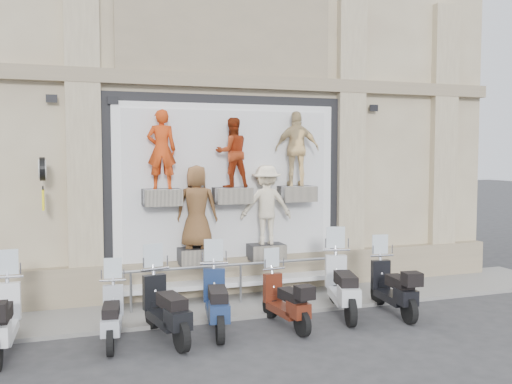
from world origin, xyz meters
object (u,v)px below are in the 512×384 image
at_px(guard_rail, 241,284).
at_px(scooter_f, 285,290).
at_px(scooter_c, 112,304).
at_px(scooter_e, 217,288).
at_px(scooter_g, 342,273).
at_px(scooter_b, 2,306).
at_px(scooter_h, 393,277).
at_px(clock_sign_bracket, 43,177).
at_px(scooter_d, 166,295).

distance_m(guard_rail, scooter_f, 1.71).
bearing_deg(guard_rail, scooter_c, -151.46).
bearing_deg(scooter_f, scooter_e, 165.80).
relative_size(scooter_e, scooter_g, 0.94).
bearing_deg(scooter_f, scooter_b, 172.25).
height_order(scooter_b, scooter_e, scooter_b).
xyz_separation_m(scooter_b, scooter_f, (4.87, -0.15, -0.10)).
xyz_separation_m(scooter_c, scooter_h, (5.53, -0.07, 0.08)).
bearing_deg(scooter_g, scooter_e, -160.89).
relative_size(clock_sign_bracket, scooter_h, 0.54).
distance_m(scooter_c, scooter_f, 3.16).
height_order(scooter_c, scooter_g, scooter_g).
bearing_deg(scooter_c, scooter_h, 7.58).
bearing_deg(scooter_h, scooter_e, -175.56).
height_order(clock_sign_bracket, scooter_h, clock_sign_bracket).
distance_m(guard_rail, scooter_b, 4.78).
xyz_separation_m(scooter_d, scooter_e, (0.96, 0.18, -0.00)).
relative_size(scooter_f, scooter_h, 0.92).
relative_size(scooter_e, scooter_f, 1.14).
bearing_deg(scooter_g, scooter_h, 0.55).
relative_size(clock_sign_bracket, scooter_c, 0.60).
xyz_separation_m(clock_sign_bracket, scooter_e, (2.96, -1.94, -2.00)).
distance_m(scooter_f, scooter_g, 1.42).
bearing_deg(scooter_g, scooter_b, -162.44).
xyz_separation_m(scooter_d, scooter_f, (2.25, -0.01, -0.10)).
xyz_separation_m(scooter_b, scooter_d, (2.62, -0.14, -0.01)).
height_order(guard_rail, scooter_g, scooter_g).
xyz_separation_m(guard_rail, scooter_b, (-4.52, -1.51, 0.34)).
distance_m(scooter_c, scooter_e, 1.87).
bearing_deg(scooter_b, scooter_f, 1.45).
bearing_deg(scooter_e, scooter_c, -167.41).
bearing_deg(guard_rail, scooter_d, -139.08).
relative_size(guard_rail, scooter_e, 2.56).
xyz_separation_m(scooter_b, scooter_e, (3.58, 0.04, -0.01)).
relative_size(guard_rail, scooter_c, 2.97).
relative_size(clock_sign_bracket, scooter_f, 0.59).
bearing_deg(scooter_b, clock_sign_bracket, 75.75).
distance_m(guard_rail, scooter_c, 3.21).
relative_size(clock_sign_bracket, scooter_e, 0.52).
xyz_separation_m(guard_rail, scooter_d, (-1.90, -1.65, 0.34)).
bearing_deg(scooter_c, scooter_e, 9.97).
distance_m(scooter_d, scooter_e, 0.98).
distance_m(scooter_f, scooter_h, 2.38).
distance_m(scooter_e, scooter_f, 1.30).
xyz_separation_m(scooter_c, scooter_e, (1.87, 0.06, 0.11)).
xyz_separation_m(guard_rail, clock_sign_bracket, (-3.90, 0.47, 2.34)).
bearing_deg(scooter_e, scooter_b, -168.54).
bearing_deg(scooter_d, guard_rail, 31.12).
relative_size(scooter_b, scooter_h, 1.05).
bearing_deg(scooter_g, guard_rail, 158.24).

